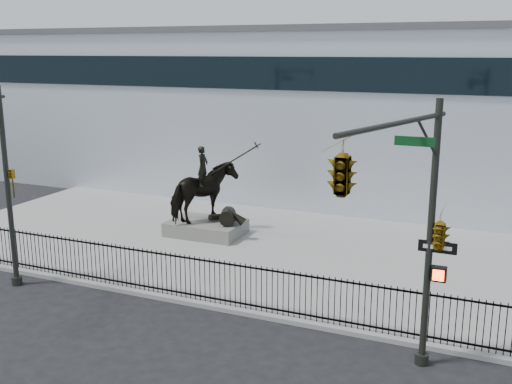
% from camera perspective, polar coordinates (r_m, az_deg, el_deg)
% --- Properties ---
extents(ground, '(120.00, 120.00, 0.00)m').
position_cam_1_polar(ground, '(18.91, -6.60, -12.12)').
color(ground, black).
rests_on(ground, ground).
extents(plaza, '(30.00, 12.00, 0.15)m').
position_cam_1_polar(plaza, '(24.74, 1.46, -5.58)').
color(plaza, gray).
rests_on(plaza, ground).
extents(building, '(44.00, 14.00, 9.00)m').
position_cam_1_polar(building, '(35.99, 9.26, 7.45)').
color(building, white).
rests_on(building, ground).
extents(picket_fence, '(22.10, 0.10, 1.50)m').
position_cam_1_polar(picket_fence, '(19.55, -4.84, -8.31)').
color(picket_fence, black).
rests_on(picket_fence, plaza).
extents(statue_plinth, '(3.25, 2.26, 0.60)m').
position_cam_1_polar(statue_plinth, '(26.60, -4.78, -3.41)').
color(statue_plinth, '#5E5C56').
rests_on(statue_plinth, plaza).
extents(equestrian_statue, '(4.14, 2.58, 3.50)m').
position_cam_1_polar(equestrian_statue, '(26.16, -4.72, -0.13)').
color(equestrian_statue, black).
rests_on(equestrian_statue, statue_plinth).
extents(traffic_signal_right, '(2.17, 6.86, 7.00)m').
position_cam_1_polar(traffic_signal_right, '(13.33, 13.14, -1.15)').
color(traffic_signal_right, '#252822').
rests_on(traffic_signal_right, ground).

